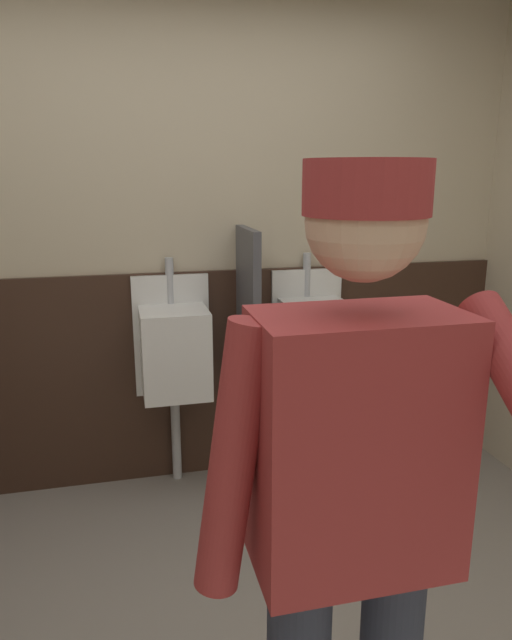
% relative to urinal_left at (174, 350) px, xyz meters
% --- Properties ---
extents(wall_back, '(4.24, 0.12, 2.57)m').
position_rel_urinal_left_xyz_m(wall_back, '(0.06, 0.22, 0.51)').
color(wall_back, beige).
rests_on(wall_back, ground_plane).
extents(wainscot_band_back, '(3.64, 0.03, 1.16)m').
position_rel_urinal_left_xyz_m(wainscot_band_back, '(0.06, 0.14, -0.20)').
color(wainscot_band_back, '#382319').
rests_on(wainscot_band_back, ground_plane).
extents(urinal_left, '(0.40, 0.34, 1.24)m').
position_rel_urinal_left_xyz_m(urinal_left, '(0.00, 0.00, 0.00)').
color(urinal_left, white).
rests_on(urinal_left, ground_plane).
extents(urinal_middle, '(0.40, 0.34, 1.24)m').
position_rel_urinal_left_xyz_m(urinal_middle, '(0.75, 0.00, 0.00)').
color(urinal_middle, white).
rests_on(urinal_middle, ground_plane).
extents(privacy_divider_panel, '(0.04, 0.40, 0.90)m').
position_rel_urinal_left_xyz_m(privacy_divider_panel, '(0.38, -0.07, 0.17)').
color(privacy_divider_panel, '#4C4C51').
extents(person, '(0.63, 0.60, 1.69)m').
position_rel_urinal_left_xyz_m(person, '(0.18, -1.89, 0.22)').
color(person, '#2D3342').
rests_on(person, ground_plane).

